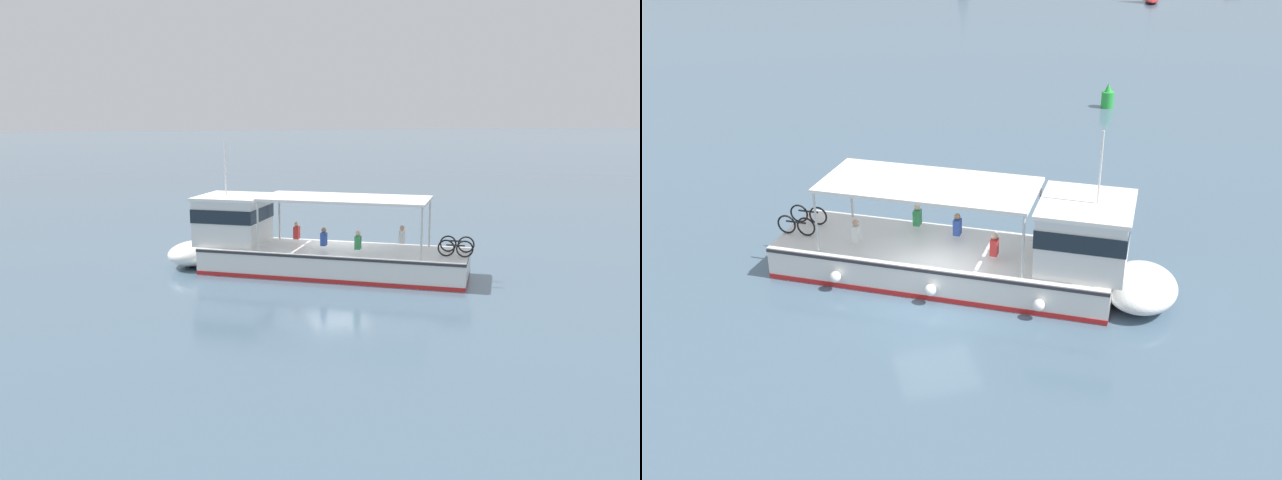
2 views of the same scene
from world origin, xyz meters
The scene contains 3 objects.
ground_plane centered at (0.00, 0.00, 0.00)m, with size 400.00×400.00×0.00m, color slate.
ferry_main centered at (2.03, 0.76, 1.02)m, with size 12.54×9.07×5.32m.
channel_buoy centered at (14.20, 18.50, 0.57)m, with size 0.70×0.70×1.40m.
Camera 2 is at (-4.21, -19.00, 11.62)m, focal length 41.67 mm.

